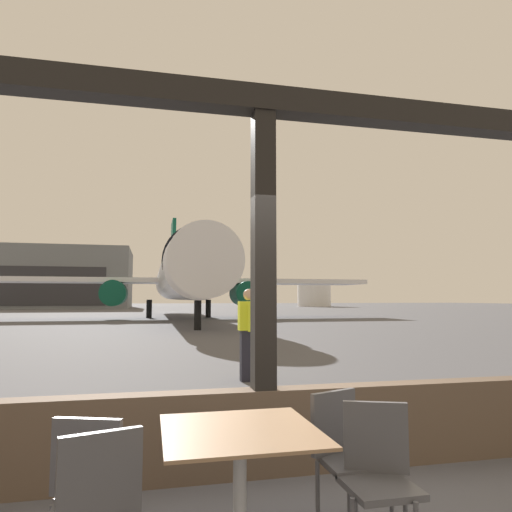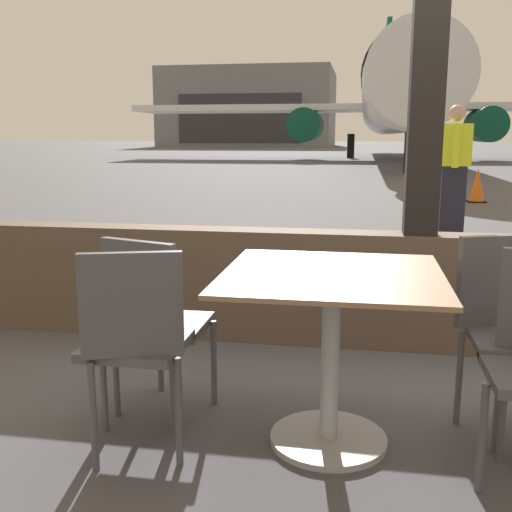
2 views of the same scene
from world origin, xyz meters
The scene contains 12 objects.
ground_plane centered at (0.00, 40.00, 0.00)m, with size 220.00×220.00×0.00m, color #4C4C51.
window_frame centered at (0.00, 0.00, 1.22)m, with size 7.35×0.24×3.55m.
dining_table centered at (-0.47, -1.33, 0.50)m, with size 0.92×0.92×0.78m.
cafe_chair_window_left centered at (-1.26, -1.60, 0.55)m, with size 0.48×0.48×0.91m.
cafe_chair_window_right centered at (0.37, -1.44, 0.53)m, with size 0.49×0.49×0.90m.
cafe_chair_aisle_left centered at (0.31, -1.07, 0.54)m, with size 0.50×0.50×0.90m.
cafe_chair_aisle_right centered at (-1.31, -1.23, 0.52)m, with size 0.49×0.49×0.88m.
airplane centered at (1.29, 31.98, 3.23)m, with size 30.61×33.41×10.04m.
ground_crew_worker centered at (0.84, 4.57, 0.90)m, with size 0.40×0.57×1.74m.
traffic_cone centered at (1.97, 9.15, 0.33)m, with size 0.36×0.36×0.70m.
distant_hangar centered at (-15.37, 78.63, 4.91)m, with size 21.78×17.44×9.83m.
fuel_storage_tank centered at (30.76, 83.00, 2.63)m, with size 6.60×6.60×5.26m, color white.
Camera 1 is at (-1.01, -4.12, 1.55)m, focal length 32.31 mm.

